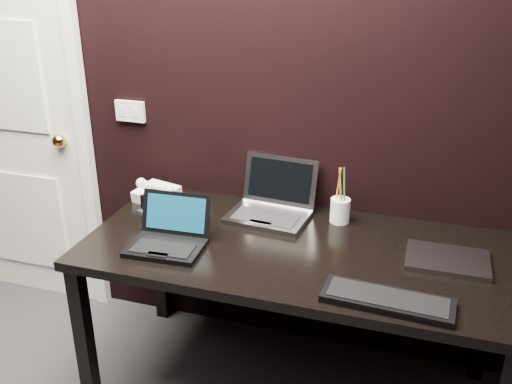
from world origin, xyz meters
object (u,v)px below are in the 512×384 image
(silver_laptop, at_px, (271,207))
(ext_keyboard, at_px, (387,300))
(door, at_px, (5,115))
(mobile_phone, at_px, (145,207))
(netbook, at_px, (169,237))
(desk, at_px, (294,263))
(closed_laptop, at_px, (447,260))
(pen_cup, at_px, (340,209))
(desk_phone, at_px, (156,193))

(silver_laptop, distance_m, ext_keyboard, 0.78)
(door, bearing_deg, mobile_phone, -16.87)
(door, relative_size, netbook, 6.97)
(door, height_order, desk, door)
(desk, height_order, closed_laptop, closed_laptop)
(silver_laptop, height_order, closed_laptop, silver_laptop)
(door, relative_size, pen_cup, 8.49)
(netbook, distance_m, closed_laptop, 1.09)
(mobile_phone, bearing_deg, desk_phone, 95.21)
(silver_laptop, bearing_deg, ext_keyboard, -43.53)
(ext_keyboard, height_order, pen_cup, pen_cup)
(desk, xyz_separation_m, silver_laptop, (-0.17, 0.24, 0.12))
(desk, height_order, pen_cup, pen_cup)
(door, bearing_deg, closed_laptop, -8.24)
(door, distance_m, desk, 1.73)
(door, bearing_deg, netbook, -24.25)
(pen_cup, bearing_deg, desk, -115.48)
(silver_laptop, bearing_deg, desk_phone, -179.15)
(door, xyz_separation_m, desk, (1.65, -0.38, -0.38))
(ext_keyboard, xyz_separation_m, desk_phone, (-1.12, 0.53, 0.03))
(silver_laptop, height_order, ext_keyboard, silver_laptop)
(desk, height_order, mobile_phone, mobile_phone)
(netbook, relative_size, pen_cup, 1.22)
(desk, relative_size, desk_phone, 7.57)
(desk_phone, bearing_deg, desk, -17.79)
(ext_keyboard, distance_m, closed_laptop, 0.39)
(desk, xyz_separation_m, closed_laptop, (0.58, 0.05, 0.09))
(door, height_order, mobile_phone, door)
(netbook, bearing_deg, door, 155.75)
(door, height_order, netbook, door)
(ext_keyboard, relative_size, pen_cup, 1.77)
(desk, relative_size, ext_keyboard, 3.80)
(door, relative_size, ext_keyboard, 4.79)
(silver_laptop, xyz_separation_m, mobile_phone, (-0.55, -0.15, -0.01))
(ext_keyboard, xyz_separation_m, mobile_phone, (-1.11, 0.39, 0.02))
(desk, height_order, ext_keyboard, ext_keyboard)
(netbook, distance_m, mobile_phone, 0.34)
(netbook, bearing_deg, ext_keyboard, -9.23)
(netbook, bearing_deg, silver_laptop, 51.32)
(desk, relative_size, netbook, 5.54)
(desk, distance_m, ext_keyboard, 0.50)
(ext_keyboard, height_order, mobile_phone, mobile_phone)
(closed_laptop, distance_m, mobile_phone, 1.30)
(silver_laptop, xyz_separation_m, ext_keyboard, (0.56, -0.53, -0.03))
(netbook, height_order, pen_cup, pen_cup)
(closed_laptop, height_order, mobile_phone, mobile_phone)
(ext_keyboard, bearing_deg, desk_phone, 154.89)
(mobile_phone, xyz_separation_m, pen_cup, (0.85, 0.18, 0.03))
(door, relative_size, mobile_phone, 24.58)
(closed_laptop, bearing_deg, door, 171.76)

